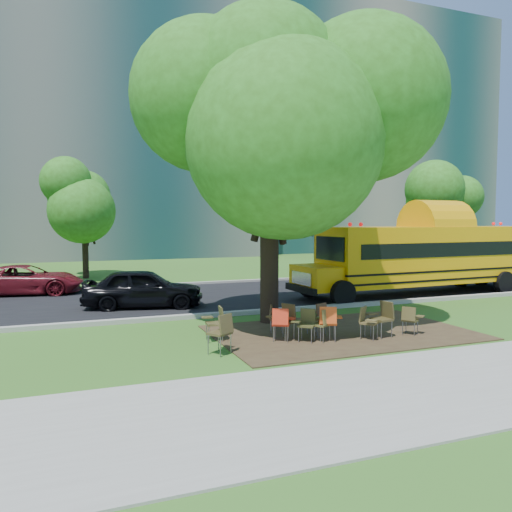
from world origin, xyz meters
name	(u,v)px	position (x,y,z in m)	size (l,w,h in m)	color
ground	(301,332)	(0.00, 0.00, 0.00)	(160.00, 160.00, 0.00)	#345A1C
sidewalk	(422,387)	(0.00, -5.00, 0.02)	(60.00, 4.00, 0.04)	gray
dirt_patch	(342,332)	(1.00, -0.50, 0.01)	(7.00, 4.50, 0.03)	#382819
asphalt_road	(225,296)	(0.00, 7.00, 0.02)	(80.00, 8.00, 0.04)	black
kerb_near	(261,311)	(0.00, 3.00, 0.07)	(80.00, 0.25, 0.14)	gray
kerb_far	(199,283)	(0.00, 11.10, 0.07)	(80.00, 0.25, 0.14)	gray
building_main	(37,131)	(-8.00, 36.00, 11.00)	(38.00, 16.00, 22.00)	slate
building_right	(342,139)	(24.00, 38.00, 12.50)	(30.00, 16.00, 25.00)	gray
bg_tree_2	(84,200)	(-5.00, 16.00, 4.21)	(4.80, 4.80, 6.62)	black
bg_tree_3	(318,188)	(8.00, 14.00, 5.03)	(5.60, 5.60, 7.84)	black
bg_tree_4	(437,201)	(16.00, 13.00, 4.34)	(5.00, 5.00, 6.85)	black
main_tree	(270,133)	(-0.34, 1.50, 5.69)	(7.20, 7.20, 9.30)	black
school_bus	(433,255)	(8.50, 4.63, 1.65)	(11.76, 3.15, 2.85)	orange
chair_0	(222,329)	(-2.75, -1.42, 0.59)	(0.64, 0.80, 0.96)	#483D1F
chair_1	(282,321)	(-0.99, -0.87, 0.55)	(0.75, 0.59, 0.89)	red
chair_2	(323,321)	(0.00, -1.23, 0.54)	(0.58, 0.72, 0.87)	brown
chair_3	(306,322)	(-0.40, -1.07, 0.52)	(0.73, 0.58, 0.85)	#42401C
chair_4	(329,320)	(0.14, -1.29, 0.58)	(0.77, 0.60, 0.93)	#CD4715
chair_5	(367,319)	(1.19, -1.42, 0.53)	(0.58, 0.73, 0.86)	brown
chair_6	(382,315)	(1.69, -1.37, 0.60)	(0.66, 0.65, 0.97)	#42381C
chair_7	(411,318)	(2.54, -1.46, 0.49)	(0.67, 0.53, 0.80)	#4C4321
chair_8	(216,320)	(-2.50, -0.12, 0.55)	(0.53, 0.62, 0.89)	#443D1D
chair_9	(285,318)	(-0.80, -0.63, 0.58)	(0.75, 0.63, 0.93)	#4A341A
chair_10	(275,316)	(-0.74, 0.15, 0.48)	(0.48, 0.61, 0.77)	#4C311B
chair_11	(319,315)	(0.28, -0.47, 0.54)	(0.60, 0.68, 0.88)	#472E19
black_car	(143,288)	(-3.50, 5.49, 0.71)	(1.67, 4.16, 1.42)	black
bg_car_red	(27,280)	(-7.58, 10.48, 0.63)	(2.10, 4.55, 1.26)	#5A0F17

